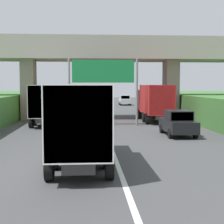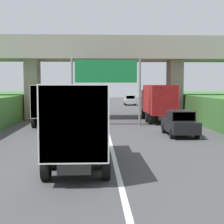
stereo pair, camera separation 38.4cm
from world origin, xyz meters
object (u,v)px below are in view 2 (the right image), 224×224
at_px(truck_yellow, 51,102).
at_px(car_black, 180,123).
at_px(truck_orange, 61,98).
at_px(overhead_highway_sign, 106,76).
at_px(truck_white, 79,120).
at_px(truck_red, 158,101).
at_px(car_silver, 130,100).

bearing_deg(truck_yellow, car_black, -36.74).
height_order(truck_orange, car_black, truck_orange).
distance_m(overhead_highway_sign, truck_yellow, 5.38).
height_order(truck_white, truck_red, same).
xyz_separation_m(overhead_highway_sign, truck_white, (-1.56, -14.17, -2.26)).
height_order(overhead_highway_sign, car_black, overhead_highway_sign).
xyz_separation_m(truck_red, car_black, (-0.17, -9.12, -1.08)).
bearing_deg(car_black, overhead_highway_sign, 128.55).
bearing_deg(truck_white, truck_yellow, 101.83).
bearing_deg(overhead_highway_sign, truck_white, -96.27).
bearing_deg(truck_white, overhead_highway_sign, 83.73).
bearing_deg(truck_red, truck_orange, 138.34).
xyz_separation_m(truck_white, car_black, (6.36, 8.14, -1.08)).
relative_size(overhead_highway_sign, car_black, 1.43).
distance_m(car_black, car_silver, 36.14).
xyz_separation_m(truck_white, truck_yellow, (-3.20, 15.28, 0.00)).
bearing_deg(car_black, car_silver, 89.64).
distance_m(truck_orange, car_black, 20.58).
height_order(overhead_highway_sign, car_silver, overhead_highway_sign).
distance_m(truck_white, car_black, 10.39).
bearing_deg(car_silver, truck_red, -90.12).
height_order(overhead_highway_sign, truck_orange, overhead_highway_sign).
bearing_deg(truck_red, truck_yellow, -168.48).
height_order(car_black, car_silver, same).
distance_m(truck_orange, car_silver, 20.75).
bearing_deg(truck_yellow, car_silver, 71.36).
distance_m(truck_yellow, car_black, 11.98).
distance_m(overhead_highway_sign, truck_red, 6.28).
distance_m(overhead_highway_sign, truck_orange, 13.22).
xyz_separation_m(car_black, car_silver, (0.23, 36.14, 0.00)).
height_order(truck_white, truck_yellow, same).
xyz_separation_m(truck_orange, car_silver, (10.08, 18.11, -1.08)).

